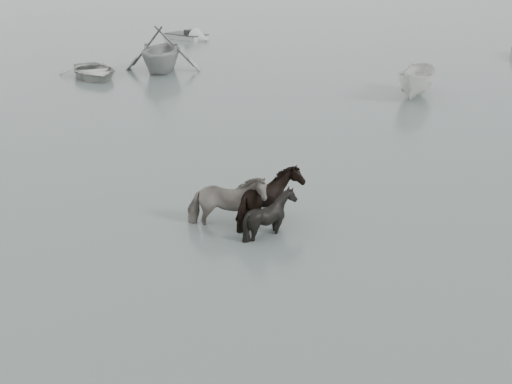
# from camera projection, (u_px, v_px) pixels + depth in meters

# --- Properties ---
(ground) EXTENTS (140.00, 140.00, 0.00)m
(ground) POSITION_uv_depth(u_px,v_px,m) (243.00, 232.00, 16.38)
(ground) COLOR #4B5954
(ground) RESTS_ON ground
(pony_pinto) EXTENTS (2.09, 0.96, 1.76)m
(pony_pinto) POSITION_uv_depth(u_px,v_px,m) (226.00, 195.00, 16.40)
(pony_pinto) COLOR black
(pony_pinto) RESTS_ON ground
(pony_dark) EXTENTS (1.88, 2.05, 1.72)m
(pony_dark) POSITION_uv_depth(u_px,v_px,m) (271.00, 194.00, 16.53)
(pony_dark) COLOR black
(pony_dark) RESTS_ON ground
(pony_black) EXTENTS (1.42, 1.29, 1.46)m
(pony_black) POSITION_uv_depth(u_px,v_px,m) (270.00, 207.00, 16.00)
(pony_black) COLOR black
(pony_black) RESTS_ON ground
(rowboat_lead) EXTENTS (4.78, 5.32, 0.91)m
(rowboat_lead) POSITION_uv_depth(u_px,v_px,m) (93.00, 69.00, 34.59)
(rowboat_lead) COLOR #ADADA9
(rowboat_lead) RESTS_ON ground
(rowboat_trail) EXTENTS (4.65, 5.33, 2.70)m
(rowboat_trail) POSITION_uv_depth(u_px,v_px,m) (161.00, 47.00, 35.89)
(rowboat_trail) COLOR #989A98
(rowboat_trail) RESTS_ON ground
(boat_small) EXTENTS (2.98, 4.29, 1.55)m
(boat_small) POSITION_uv_depth(u_px,v_px,m) (417.00, 80.00, 30.35)
(boat_small) COLOR silver
(boat_small) RESTS_ON ground
(skiff_mid) EXTENTS (4.44, 4.08, 0.75)m
(skiff_mid) POSITION_uv_depth(u_px,v_px,m) (186.00, 34.00, 48.19)
(skiff_mid) COLOR #AAADAA
(skiff_mid) RESTS_ON ground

